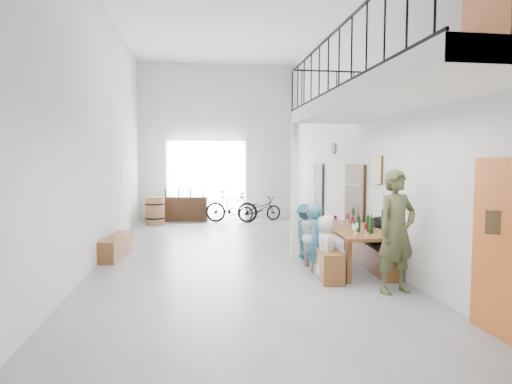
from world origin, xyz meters
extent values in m
plane|color=slate|center=(0.00, 0.00, 0.00)|extent=(12.00, 12.00, 0.00)
plane|color=silver|center=(0.00, 6.00, 2.75)|extent=(5.50, 0.00, 5.50)
plane|color=silver|center=(0.00, -6.00, 2.75)|extent=(5.50, 0.00, 5.50)
plane|color=silver|center=(-2.75, 0.00, 2.75)|extent=(0.00, 12.00, 12.00)
plane|color=silver|center=(2.75, 0.00, 2.75)|extent=(0.00, 12.00, 12.00)
plane|color=white|center=(0.00, 0.00, 5.50)|extent=(12.00, 12.00, 0.00)
cube|color=white|center=(-0.40, 5.94, 1.40)|extent=(2.80, 0.08, 2.80)
cube|color=#AC511D|center=(2.70, -4.90, 1.05)|extent=(0.06, 0.95, 2.10)
cube|color=#34210E|center=(2.70, -0.30, 1.00)|extent=(0.06, 1.10, 2.00)
cube|color=#293128|center=(2.70, 2.50, 1.00)|extent=(0.06, 0.80, 2.00)
cube|color=#45311B|center=(2.72, -1.40, 1.90)|extent=(0.04, 0.45, 0.55)
cylinder|color=white|center=(2.71, 1.20, 2.40)|extent=(0.04, 0.28, 0.28)
cube|color=white|center=(2.00, -3.20, 3.00)|extent=(1.50, 5.60, 0.25)
cube|color=black|center=(1.27, -3.20, 3.98)|extent=(0.03, 5.60, 0.03)
cube|color=black|center=(1.27, -3.20, 3.15)|extent=(0.03, 5.60, 0.03)
cube|color=black|center=(2.00, -0.42, 3.98)|extent=(1.50, 0.03, 0.03)
cube|color=white|center=(1.30, -0.45, 1.44)|extent=(0.14, 0.14, 2.88)
cube|color=brown|center=(2.20, -1.59, 0.76)|extent=(1.07, 2.33, 0.06)
cube|color=brown|center=(1.75, -2.54, 0.36)|extent=(0.08, 0.08, 0.73)
cube|color=brown|center=(2.53, -2.59, 0.36)|extent=(0.08, 0.08, 0.73)
cube|color=brown|center=(1.87, -0.59, 0.36)|extent=(0.08, 0.08, 0.73)
cube|color=brown|center=(2.65, -0.64, 0.36)|extent=(0.08, 0.08, 0.73)
cube|color=brown|center=(1.55, -1.57, 0.26)|extent=(0.56, 2.29, 0.52)
cube|color=brown|center=(2.57, -1.60, 0.24)|extent=(0.43, 2.07, 0.47)
cylinder|color=black|center=(2.31, -2.00, 0.97)|extent=(0.07, 0.07, 0.35)
cylinder|color=black|center=(2.26, -2.25, 0.97)|extent=(0.07, 0.07, 0.35)
cylinder|color=black|center=(2.42, -0.97, 0.97)|extent=(0.07, 0.07, 0.35)
cylinder|color=black|center=(2.11, -2.03, 0.97)|extent=(0.07, 0.07, 0.35)
cube|color=brown|center=(-2.50, 0.17, 0.23)|extent=(0.53, 1.64, 0.45)
cylinder|color=#94653B|center=(-2.11, 4.83, 0.46)|extent=(0.61, 0.61, 0.92)
cylinder|color=black|center=(-2.11, 4.83, 0.23)|extent=(0.63, 0.63, 0.05)
cylinder|color=black|center=(-2.11, 4.83, 0.69)|extent=(0.63, 0.63, 0.05)
cube|color=#34210E|center=(-1.17, 5.65, 0.42)|extent=(1.65, 0.69, 0.84)
cylinder|color=black|center=(-1.82, 5.71, 0.98)|extent=(0.06, 0.06, 0.28)
cylinder|color=black|center=(-1.38, 5.72, 0.98)|extent=(0.06, 0.06, 0.28)
cylinder|color=black|center=(-0.96, 5.60, 0.98)|extent=(0.06, 0.06, 0.28)
cylinder|color=black|center=(-0.54, 5.50, 0.98)|extent=(0.06, 0.06, 0.28)
imported|color=silver|center=(1.45, -2.24, 0.56)|extent=(0.51, 0.63, 1.13)
imported|color=#25647B|center=(1.39, -1.83, 0.63)|extent=(0.37, 0.50, 1.26)
imported|color=silver|center=(1.47, -1.28, 0.62)|extent=(0.56, 0.67, 1.24)
imported|color=#25647B|center=(1.50, -0.60, 0.58)|extent=(0.64, 0.85, 1.17)
imported|color=maroon|center=(2.74, -2.21, 0.56)|extent=(0.28, 0.65, 1.11)
imported|color=black|center=(2.71, -1.55, 0.51)|extent=(0.67, 0.98, 1.01)
imported|color=silver|center=(2.84, -0.92, 0.52)|extent=(0.36, 0.53, 1.04)
imported|color=#424728|center=(2.31, -3.10, 0.97)|extent=(0.81, 0.64, 1.94)
imported|color=#195119|center=(2.45, 0.84, 0.19)|extent=(0.37, 0.33, 0.38)
imported|color=black|center=(1.41, 5.24, 0.42)|extent=(1.68, 0.98, 0.84)
imported|color=black|center=(0.41, 5.05, 0.54)|extent=(1.86, 0.97, 1.07)
camera|label=1|loc=(-0.80, -9.34, 2.05)|focal=30.00mm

